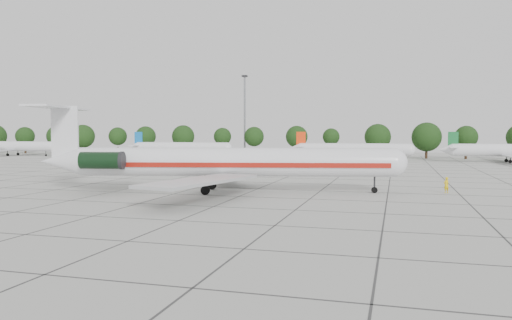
# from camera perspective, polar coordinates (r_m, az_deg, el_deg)

# --- Properties ---
(ground) EXTENTS (260.00, 260.00, 0.00)m
(ground) POSITION_cam_1_polar(r_m,az_deg,el_deg) (63.50, 0.23, -3.31)
(ground) COLOR #ADADA6
(ground) RESTS_ON ground
(apron_joints) EXTENTS (170.00, 170.00, 0.02)m
(apron_joints) POSITION_cam_1_polar(r_m,az_deg,el_deg) (77.99, 3.19, -2.12)
(apron_joints) COLOR #383838
(apron_joints) RESTS_ON ground
(main_airliner) EXTENTS (43.78, 33.97, 10.38)m
(main_airliner) POSITION_cam_1_polar(r_m,az_deg,el_deg) (59.99, -4.80, -0.19)
(main_airliner) COLOR silver
(main_airliner) RESTS_ON ground
(ground_crew) EXTENTS (0.83, 0.79, 1.91)m
(ground_crew) POSITION_cam_1_polar(r_m,az_deg,el_deg) (63.01, 20.92, -2.69)
(ground_crew) COLOR yellow
(ground_crew) RESTS_ON ground
(bg_airliner_a) EXTENTS (28.24, 27.20, 7.40)m
(bg_airliner_a) POSITION_cam_1_polar(r_m,az_deg,el_deg) (172.98, -25.85, 1.41)
(bg_airliner_a) COLOR silver
(bg_airliner_a) RESTS_ON ground
(bg_airliner_b) EXTENTS (28.24, 27.20, 7.40)m
(bg_airliner_b) POSITION_cam_1_polar(r_m,az_deg,el_deg) (142.16, -8.60, 1.38)
(bg_airliner_b) COLOR silver
(bg_airliner_b) RESTS_ON ground
(bg_airliner_c) EXTENTS (28.24, 27.20, 7.40)m
(bg_airliner_c) POSITION_cam_1_polar(r_m,az_deg,el_deg) (128.61, 10.97, 1.18)
(bg_airliner_c) COLOR silver
(bg_airliner_c) RESTS_ON ground
(bg_airliner_d) EXTENTS (28.24, 27.20, 7.40)m
(bg_airliner_d) POSITION_cam_1_polar(r_m,az_deg,el_deg) (133.62, 27.24, 0.97)
(bg_airliner_d) COLOR silver
(bg_airliner_d) RESTS_ON ground
(tree_line) EXTENTS (249.86, 8.44, 10.22)m
(tree_line) POSITION_cam_1_polar(r_m,az_deg,el_deg) (148.58, 4.68, 2.67)
(tree_line) COLOR #332114
(tree_line) RESTS_ON ground
(floodlight_mast) EXTENTS (1.60, 1.60, 25.45)m
(floodlight_mast) POSITION_cam_1_polar(r_m,az_deg,el_deg) (160.00, -1.30, 5.68)
(floodlight_mast) COLOR slate
(floodlight_mast) RESTS_ON ground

